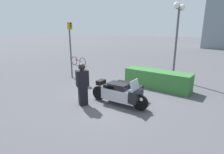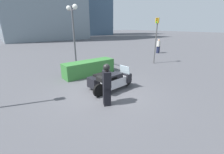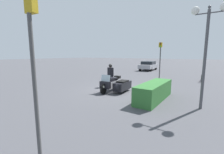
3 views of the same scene
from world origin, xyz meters
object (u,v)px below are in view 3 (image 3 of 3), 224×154
parked_car_background (148,65)px  traffic_light_far (160,56)px  police_motorcycle (116,85)px  bicycle_parked (202,77)px  hedge_bush_curbside (154,91)px  officer_rider (110,75)px  twin_lamp_post (207,32)px  traffic_light_near (34,55)px

parked_car_background → traffic_light_far: bearing=-157.4°
police_motorcycle → bicycle_parked: 8.65m
hedge_bush_curbside → parked_car_background: size_ratio=0.79×
police_motorcycle → bicycle_parked: bearing=145.8°
officer_rider → police_motorcycle: bearing=75.4°
officer_rider → twin_lamp_post: (1.59, 6.01, 2.39)m
traffic_light_far → officer_rider: bearing=-35.3°
traffic_light_near → traffic_light_far: size_ratio=1.07×
traffic_light_near → traffic_light_far: (-10.99, -0.60, -0.15)m
hedge_bush_curbside → twin_lamp_post: twin_lamp_post is taller
parked_car_background → bicycle_parked: bearing=-134.1°
twin_lamp_post → bicycle_parked: twin_lamp_post is taller
traffic_light_near → officer_rider: bearing=17.3°
police_motorcycle → twin_lamp_post: twin_lamp_post is taller
officer_rider → parked_car_background: size_ratio=0.40×
bicycle_parked → parked_car_background: bearing=-129.6°
police_motorcycle → twin_lamp_post: (0.48, 4.76, 2.83)m
traffic_light_far → parked_car_background: size_ratio=0.79×
traffic_light_near → bicycle_parked: traffic_light_near is taller
officer_rider → bicycle_parked: bearing=166.3°
twin_lamp_post → bicycle_parked: bearing=-176.7°
twin_lamp_post → traffic_light_near: 6.50m
traffic_light_near → parked_car_background: size_ratio=0.85×
twin_lamp_post → traffic_light_near: twin_lamp_post is taller
hedge_bush_curbside → traffic_light_near: (5.88, -0.71, 1.91)m
traffic_light_far → traffic_light_near: bearing=2.7°
officer_rider → parked_car_background: (-12.85, -1.97, -0.16)m
twin_lamp_post → police_motorcycle: bearing=-95.7°
traffic_light_far → parked_car_background: traffic_light_far is taller
traffic_light_near → traffic_light_far: 11.01m
traffic_light_near → hedge_bush_curbside: bearing=-12.8°
officer_rider → traffic_light_far: bearing=172.3°
officer_rider → parked_car_background: officer_rider is taller
hedge_bush_curbside → traffic_light_near: traffic_light_near is taller
twin_lamp_post → officer_rider: bearing=-104.8°
police_motorcycle → bicycle_parked: (-7.51, 4.29, -0.11)m
police_motorcycle → twin_lamp_post: size_ratio=0.58×
officer_rider → bicycle_parked: 8.48m
twin_lamp_post → parked_car_background: size_ratio=1.03×
officer_rider → hedge_bush_curbside: bearing=96.3°
police_motorcycle → bicycle_parked: police_motorcycle is taller
hedge_bush_curbside → parked_car_background: bearing=-157.9°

